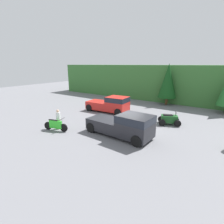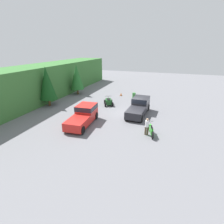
% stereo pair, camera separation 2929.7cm
% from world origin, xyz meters
% --- Properties ---
extents(ground_plane, '(80.00, 80.00, 0.00)m').
position_xyz_m(ground_plane, '(0.00, 0.00, 0.00)').
color(ground_plane, slate).
extents(hillside_backdrop, '(44.00, 6.00, 5.45)m').
position_xyz_m(hillside_backdrop, '(0.00, 16.00, 2.72)').
color(hillside_backdrop, '#387033').
rests_on(hillside_backdrop, ground_plane).
extents(tree_left, '(2.51, 2.51, 5.71)m').
position_xyz_m(tree_left, '(-0.72, 12.28, 3.36)').
color(tree_left, brown).
rests_on(tree_left, ground_plane).
extents(pickup_truck_red, '(5.30, 2.46, 1.94)m').
position_xyz_m(pickup_truck_red, '(-4.77, 4.39, 1.02)').
color(pickup_truck_red, red).
rests_on(pickup_truck_red, ground_plane).
extents(pickup_truck_second, '(5.58, 2.31, 1.94)m').
position_xyz_m(pickup_truck_second, '(0.41, -0.99, 1.02)').
color(pickup_truck_second, '#232328').
rests_on(pickup_truck_second, ground_plane).
extents(dirt_bike, '(2.24, 0.89, 1.18)m').
position_xyz_m(dirt_bike, '(-5.16, -3.28, 0.49)').
color(dirt_bike, black).
rests_on(dirt_bike, ground_plane).
extents(quad_atv, '(2.34, 1.99, 1.26)m').
position_xyz_m(quad_atv, '(2.35, 4.01, 0.50)').
color(quad_atv, black).
rests_on(quad_atv, ground_plane).
extents(rider_person, '(0.42, 0.42, 1.78)m').
position_xyz_m(rider_person, '(-5.30, -2.85, 0.97)').
color(rider_person, brown).
rests_on(rider_person, ground_plane).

